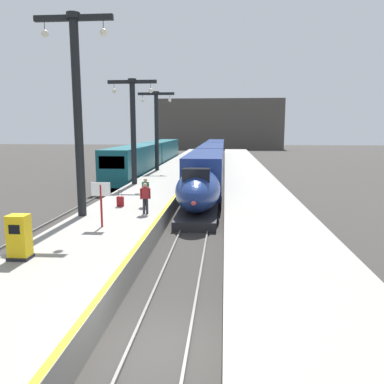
% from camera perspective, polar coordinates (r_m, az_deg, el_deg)
% --- Properties ---
extents(ground_plane, '(260.00, 260.00, 0.00)m').
position_cam_1_polar(ground_plane, '(10.81, -4.96, -22.10)').
color(ground_plane, '#33302D').
extents(platform_left, '(4.80, 110.00, 1.05)m').
position_cam_1_polar(platform_left, '(34.69, -4.67, 0.79)').
color(platform_left, gray).
rests_on(platform_left, ground).
extents(platform_right, '(4.80, 110.00, 1.05)m').
position_cam_1_polar(platform_right, '(34.30, 8.80, 0.61)').
color(platform_right, gray).
rests_on(platform_right, ground).
extents(platform_left_safety_stripe, '(0.20, 107.80, 0.01)m').
position_cam_1_polar(platform_left_safety_stripe, '(34.31, -0.92, 1.62)').
color(platform_left_safety_stripe, yellow).
rests_on(platform_left_safety_stripe, platform_left).
extents(rail_main_left, '(0.08, 110.00, 0.12)m').
position_cam_1_polar(rail_main_left, '(37.08, 1.08, 0.64)').
color(rail_main_left, slate).
rests_on(rail_main_left, ground).
extents(rail_main_right, '(0.08, 110.00, 0.12)m').
position_cam_1_polar(rail_main_right, '(37.02, 3.40, 0.61)').
color(rail_main_right, slate).
rests_on(rail_main_right, ground).
extents(rail_secondary_left, '(0.08, 110.00, 0.12)m').
position_cam_1_polar(rail_secondary_left, '(38.46, -11.05, 0.78)').
color(rail_secondary_left, slate).
rests_on(rail_secondary_left, ground).
extents(rail_secondary_right, '(0.08, 110.00, 0.12)m').
position_cam_1_polar(rail_secondary_right, '(38.08, -8.88, 0.76)').
color(rail_secondary_right, slate).
rests_on(rail_secondary_right, ground).
extents(highspeed_train_main, '(2.92, 57.29, 3.60)m').
position_cam_1_polar(highspeed_train_main, '(48.46, 2.88, 4.91)').
color(highspeed_train_main, navy).
rests_on(highspeed_train_main, ground).
extents(regional_train_adjacent, '(2.85, 36.60, 3.80)m').
position_cam_1_polar(regional_train_adjacent, '(51.90, -6.03, 5.36)').
color(regional_train_adjacent, '#145660').
rests_on(regional_train_adjacent, ground).
extents(station_column_mid, '(4.00, 0.68, 10.22)m').
position_cam_1_polar(station_column_mid, '(21.11, -16.54, 12.97)').
color(station_column_mid, black).
rests_on(station_column_mid, platform_left).
extents(station_column_far, '(4.00, 0.68, 8.57)m').
position_cam_1_polar(station_column_far, '(32.66, -8.66, 10.26)').
color(station_column_far, black).
rests_on(station_column_far, platform_left).
extents(station_column_distant, '(4.00, 0.68, 8.59)m').
position_cam_1_polar(station_column_distant, '(43.45, -5.25, 10.07)').
color(station_column_distant, black).
rests_on(station_column_distant, platform_left).
extents(passenger_near_edge, '(0.50, 0.39, 1.69)m').
position_cam_1_polar(passenger_near_edge, '(23.18, -6.85, 0.31)').
color(passenger_near_edge, '#23232D').
rests_on(passenger_near_edge, platform_left).
extents(passenger_mid_platform, '(0.55, 0.32, 1.69)m').
position_cam_1_polar(passenger_mid_platform, '(21.10, -6.88, -0.57)').
color(passenger_mid_platform, '#23232D').
rests_on(passenger_mid_platform, platform_left).
extents(rolling_suitcase, '(0.40, 0.22, 0.98)m').
position_cam_1_polar(rolling_suitcase, '(23.44, -10.49, -1.38)').
color(rolling_suitcase, maroon).
rests_on(rolling_suitcase, platform_left).
extents(ticket_machine_yellow, '(0.76, 0.62, 1.60)m').
position_cam_1_polar(ticket_machine_yellow, '(15.05, -24.05, -6.30)').
color(ticket_machine_yellow, yellow).
rests_on(ticket_machine_yellow, platform_left).
extents(departure_info_board, '(0.90, 0.10, 2.12)m').
position_cam_1_polar(departure_info_board, '(18.55, -13.24, -0.49)').
color(departure_info_board, maroon).
rests_on(departure_info_board, platform_left).
extents(terminus_back_wall, '(36.00, 2.00, 14.00)m').
position_cam_1_polar(terminus_back_wall, '(111.11, 4.04, 9.95)').
color(terminus_back_wall, '#4C4742').
rests_on(terminus_back_wall, ground).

